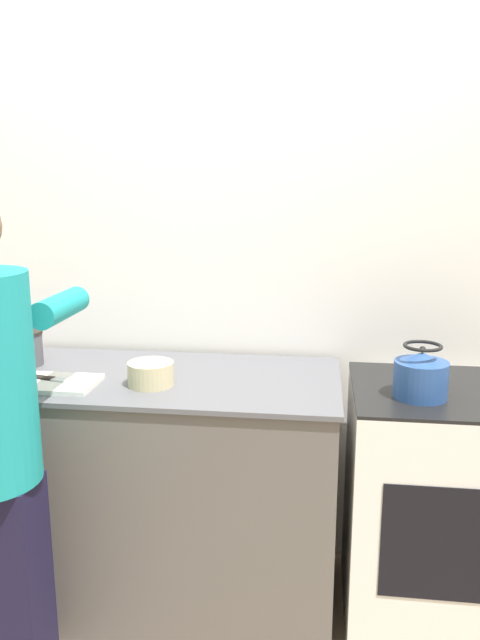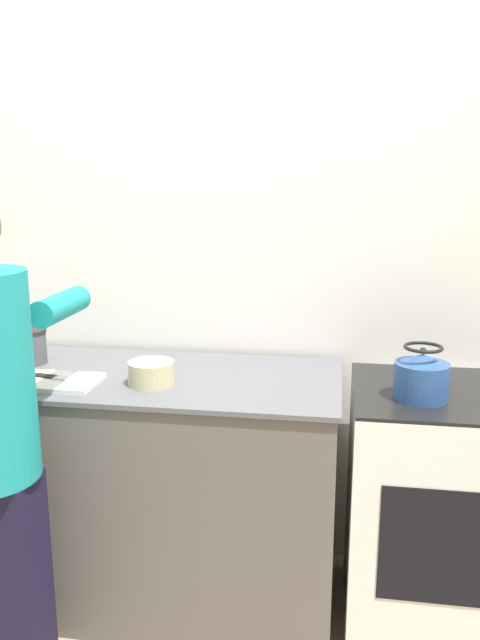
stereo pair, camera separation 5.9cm
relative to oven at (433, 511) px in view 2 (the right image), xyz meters
The scene contains 8 objects.
wall_back 1.25m from the oven, 153.35° to the left, with size 8.00×0.05×2.60m.
counter 1.17m from the oven, behind, with size 1.63×0.68×0.94m.
oven is the anchor object (origin of this frame).
cutting_board 1.49m from the oven, behind, with size 0.35×0.21×0.02m.
knife 1.46m from the oven, behind, with size 0.24×0.08×0.01m.
kettle 0.56m from the oven, 132.35° to the right, with size 0.18×0.18×0.19m.
bowl_prep 1.16m from the oven, behind, with size 0.17×0.17×0.09m.
canister_jar 1.69m from the oven, behind, with size 0.14×0.14×0.14m.
Camera 2 is at (0.45, -1.88, 1.67)m, focal length 35.00 mm.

